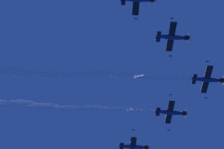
% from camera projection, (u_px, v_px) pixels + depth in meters
% --- Properties ---
extents(airplane_lead, '(7.88, 8.25, 3.51)m').
position_uv_depth(airplane_lead, '(209.00, 80.00, 90.28)').
color(airplane_lead, navy).
extents(airplane_left_wingman, '(7.86, 8.11, 3.94)m').
position_uv_depth(airplane_left_wingman, '(172.00, 113.00, 93.44)').
color(airplane_left_wingman, navy).
extents(airplane_right_wingman, '(7.86, 8.01, 4.17)m').
position_uv_depth(airplane_right_wingman, '(173.00, 37.00, 86.43)').
color(airplane_right_wingman, navy).
extents(airplane_outer_left, '(7.88, 7.99, 4.15)m').
position_uv_depth(airplane_outer_left, '(135.00, 147.00, 97.99)').
color(airplane_outer_left, navy).
extents(smoke_trail_lead, '(53.78, 22.71, 5.75)m').
position_uv_depth(smoke_trail_lead, '(44.00, 73.00, 92.65)').
color(smoke_trail_lead, white).
extents(smoke_trail_left_wingman, '(53.35, 22.30, 5.43)m').
position_uv_depth(smoke_trail_left_wingman, '(14.00, 104.00, 95.74)').
color(smoke_trail_left_wingman, white).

